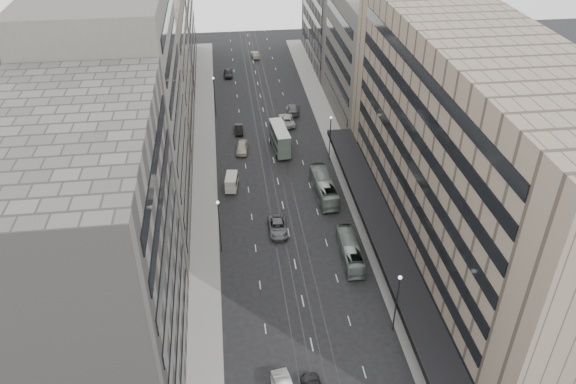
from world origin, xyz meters
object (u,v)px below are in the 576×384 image
bus_far (324,187)px  panel_van (231,182)px  bus_near (350,251)px  double_decker (280,138)px  sedan_2 (278,227)px

bus_far → panel_van: bus_far is taller
bus_near → double_decker: bearing=-77.3°
bus_far → sedan_2: (-8.23, -8.56, -0.76)m
double_decker → bus_far: bearing=-76.1°
bus_near → panel_van: (-15.11, 19.32, 0.03)m
double_decker → sedan_2: 24.07m
bus_far → double_decker: size_ratio=1.30×
bus_far → panel_van: size_ratio=2.68×
bus_near → panel_van: bus_near is taller
bus_far → panel_van: bearing=-16.1°
bus_near → sedan_2: bearing=-36.8°
panel_van → sedan_2: panel_van is taller
bus_far → sedan_2: bearing=44.1°
bus_near → panel_van: 24.53m
double_decker → sedan_2: double_decker is taller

